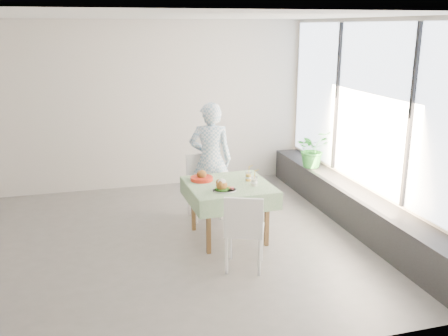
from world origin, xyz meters
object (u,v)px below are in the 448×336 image
object	(u,v)px
diner	(211,160)
potted_plant	(313,149)
cafe_table	(229,205)
juice_cup_orange	(248,177)
chair_near	(244,245)
chair_far	(205,198)
main_dish	(223,187)

from	to	relation	value
diner	potted_plant	world-z (taller)	diner
diner	cafe_table	bearing A→B (deg)	105.47
diner	juice_cup_orange	world-z (taller)	diner
juice_cup_orange	chair_near	bearing A→B (deg)	-110.60
chair_far	juice_cup_orange	world-z (taller)	juice_cup_orange
chair_far	potted_plant	xyz separation A→B (m)	(1.88, 0.43, 0.52)
main_dish	diner	bearing A→B (deg)	83.67
chair_near	juice_cup_orange	world-z (taller)	juice_cup_orange
diner	potted_plant	size ratio (longest dim) A/B	2.81
chair_far	main_dish	bearing A→B (deg)	-90.84
cafe_table	chair_far	distance (m)	0.84
cafe_table	diner	xyz separation A→B (m)	(-0.02, 0.87, 0.38)
cafe_table	juice_cup_orange	world-z (taller)	juice_cup_orange
chair_near	diner	bearing A→B (deg)	88.63
diner	chair_near	bearing A→B (deg)	102.70
cafe_table	chair_near	size ratio (longest dim) A/B	1.18
chair_far	main_dish	size ratio (longest dim) A/B	2.99
potted_plant	juice_cup_orange	bearing A→B (deg)	-141.04
cafe_table	main_dish	size ratio (longest dim) A/B	3.52
cafe_table	chair_far	world-z (taller)	chair_far
cafe_table	main_dish	xyz separation A→B (m)	(-0.15, -0.25, 0.33)
chair_far	chair_near	distance (m)	1.68
main_dish	chair_near	bearing A→B (deg)	-82.26
main_dish	potted_plant	bearing A→B (deg)	38.18
cafe_table	chair_near	world-z (taller)	chair_near
cafe_table	main_dish	bearing A→B (deg)	-120.03
diner	juice_cup_orange	size ratio (longest dim) A/B	6.96
chair_near	potted_plant	world-z (taller)	potted_plant
chair_far	cafe_table	bearing A→B (deg)	-80.89
chair_near	juice_cup_orange	xyz separation A→B (m)	(0.34, 0.91, 0.52)
diner	main_dish	bearing A→B (deg)	97.74
cafe_table	chair_near	bearing A→B (deg)	-94.16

